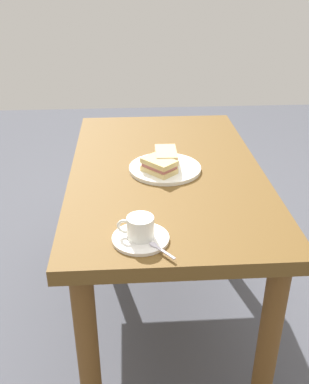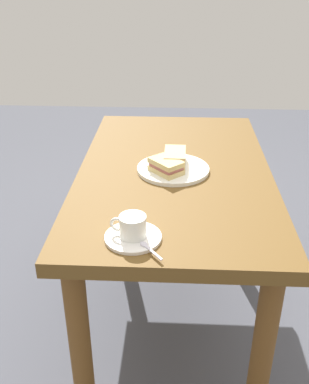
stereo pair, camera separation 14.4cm
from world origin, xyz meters
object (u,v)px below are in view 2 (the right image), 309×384
sandwich_back (165,166)px  coffee_saucer (132,237)px  sandwich_front (172,158)px  coffee_cup (131,226)px  sandwich_plate (172,169)px  spoon (146,247)px  dining_table (173,193)px

sandwich_back → coffee_saucer: (0.41, -0.08, -0.03)m
sandwich_front → coffee_cup: bearing=-12.8°
sandwich_plate → spoon: bearing=-6.9°
sandwich_front → sandwich_back: sandwich_front is taller
dining_table → coffee_saucer: size_ratio=7.45×
dining_table → sandwich_back: size_ratio=8.63×
dining_table → sandwich_front: (-0.01, -0.00, 0.15)m
sandwich_front → spoon: size_ratio=1.56×
dining_table → sandwich_back: bearing=-26.2°
sandwich_plate → sandwich_back: sandwich_back is taller
spoon → sandwich_plate: bearing=173.1°
coffee_saucer → coffee_cup: 0.04m
sandwich_plate → sandwich_back: size_ratio=1.91×
coffee_cup → sandwich_plate: bearing=166.5°
sandwich_back → coffee_cup: size_ratio=1.34×
sandwich_back → coffee_saucer: 0.42m
coffee_saucer → sandwich_plate: bearing=166.8°
coffee_cup → spoon: bearing=38.7°
coffee_saucer → spoon: (0.06, 0.04, 0.01)m
sandwich_back → coffee_saucer: size_ratio=0.86×
sandwich_front → sandwich_back: bearing=-20.0°
sandwich_front → coffee_cup: 0.49m
dining_table → spoon: (0.53, -0.07, 0.12)m
sandwich_plate → coffee_saucer: sandwich_plate is taller
coffee_saucer → coffee_cup: bearing=-99.7°
coffee_saucer → spoon: spoon is taller
sandwich_back → coffee_cup: bearing=-11.5°
sandwich_front → spoon: bearing=-6.7°
sandwich_back → coffee_saucer: bearing=-11.2°
sandwich_front → coffee_saucer: size_ratio=0.82×
coffee_saucer → sandwich_back: bearing=168.8°
sandwich_plate → sandwich_front: size_ratio=2.01×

